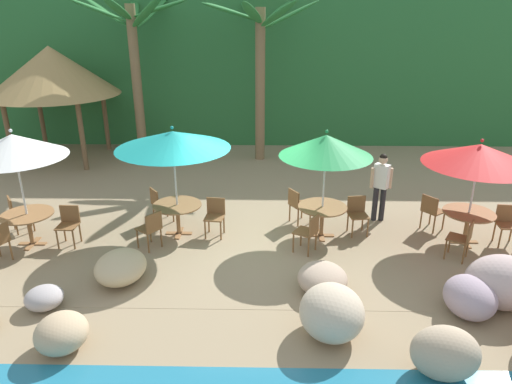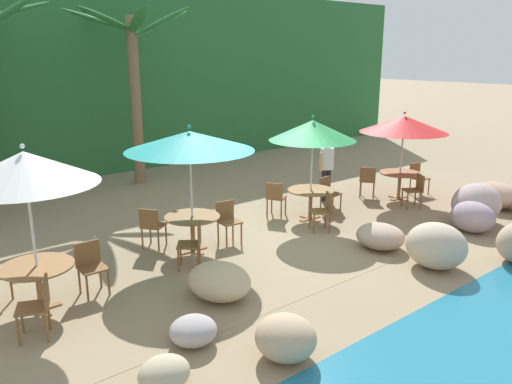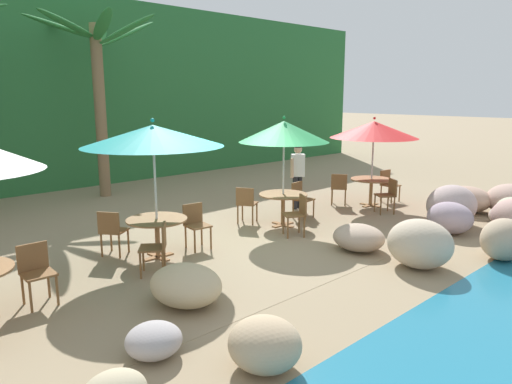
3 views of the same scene
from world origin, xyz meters
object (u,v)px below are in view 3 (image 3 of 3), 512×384
object	(u,v)px
chair_green_seaward	(301,197)
chair_red_left	(388,193)
chair_green_left	(298,212)
umbrella_red	(374,130)
dining_table_red	(371,183)
chair_red_inland	(339,187)
umbrella_teal	(153,136)
chair_teal_left	(158,245)
chair_teal_inland	(112,230)
chair_white_seaward	(36,269)
chair_teal_seaward	(196,222)
palm_tree_second	(97,69)
dining_table_green	(283,199)
chair_green_inland	(246,202)
waiter_in_white	(298,171)
dining_table_teal	(157,225)
chair_red_seaward	(388,183)
umbrella_green	(284,132)

from	to	relation	value
chair_green_seaward	chair_red_left	xyz separation A→B (m)	(1.93, -1.23, 0.00)
chair_green_left	umbrella_red	size ratio (longest dim) A/B	0.37
dining_table_red	chair_red_inland	world-z (taller)	chair_red_inland
chair_green_seaward	dining_table_red	distance (m)	2.37
umbrella_teal	chair_green_left	xyz separation A→B (m)	(2.92, -0.82, -1.73)
chair_teal_left	chair_green_seaward	distance (m)	4.63
chair_red_left	chair_teal_inland	bearing A→B (deg)	165.53
chair_white_seaward	umbrella_red	size ratio (longest dim) A/B	0.37
chair_teal_seaward	palm_tree_second	size ratio (longest dim) A/B	0.17
palm_tree_second	chair_green_left	bearing A→B (deg)	-80.24
dining_table_green	chair_green_inland	distance (m)	0.86
chair_red_inland	waiter_in_white	distance (m)	1.30
dining_table_teal	chair_green_inland	bearing A→B (deg)	13.03
palm_tree_second	chair_red_left	bearing A→B (deg)	-58.21
chair_green_left	dining_table_red	xyz separation A→B (m)	(3.51, 0.52, 0.10)
chair_teal_seaward	chair_teal_inland	xyz separation A→B (m)	(-1.42, 0.65, 0.00)
chair_red_inland	palm_tree_second	distance (m)	7.52
dining_table_green	chair_teal_inland	bearing A→B (deg)	169.91
dining_table_teal	chair_red_left	world-z (taller)	chair_red_left
umbrella_teal	chair_teal_left	bearing A→B (deg)	-121.08
chair_white_seaward	dining_table_red	size ratio (longest dim) A/B	0.79
chair_teal_seaward	chair_green_seaward	bearing A→B (deg)	3.01
chair_white_seaward	chair_green_inland	xyz separation A→B (m)	(5.06, 1.15, 0.00)
chair_red_inland	dining_table_red	bearing A→B (deg)	-47.56
chair_white_seaward	chair_green_left	world-z (taller)	same
chair_teal_seaward	chair_green_seaward	world-z (taller)	same
chair_green_left	umbrella_red	distance (m)	3.86
umbrella_teal	chair_teal_inland	world-z (taller)	umbrella_teal
umbrella_teal	chair_teal_seaward	bearing A→B (deg)	-0.47
chair_teal_seaward	palm_tree_second	world-z (taller)	palm_tree_second
dining_table_red	dining_table_green	bearing A→B (deg)	175.32
chair_teal_left	chair_green_seaward	xyz separation A→B (m)	(4.55, 0.90, 0.00)
dining_table_teal	chair_teal_inland	world-z (taller)	chair_teal_inland
umbrella_red	chair_white_seaward	bearing A→B (deg)	-178.61
chair_green_seaward	chair_green_inland	bearing A→B (deg)	160.56
chair_green_inland	waiter_in_white	size ratio (longest dim) A/B	0.51
chair_teal_inland	chair_red_seaward	world-z (taller)	same
umbrella_teal	waiter_in_white	world-z (taller)	umbrella_teal
dining_table_teal	umbrella_green	xyz separation A→B (m)	(3.27, -0.04, 1.53)
chair_white_seaward	dining_table_teal	world-z (taller)	chair_white_seaward
dining_table_green	umbrella_teal	bearing A→B (deg)	179.25
dining_table_green	chair_red_inland	bearing A→B (deg)	8.25
chair_teal_seaward	chair_red_left	world-z (taller)	same
chair_teal_seaward	chair_red_inland	size ratio (longest dim) A/B	1.00
chair_green_left	palm_tree_second	world-z (taller)	palm_tree_second
chair_red_inland	chair_teal_inland	bearing A→B (deg)	177.23
chair_green_inland	umbrella_red	distance (m)	4.08
dining_table_red	chair_red_inland	xyz separation A→B (m)	(-0.58, 0.63, -0.10)
umbrella_teal	chair_green_left	distance (m)	3.49
dining_table_teal	dining_table_red	xyz separation A→B (m)	(6.43, -0.30, 0.00)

